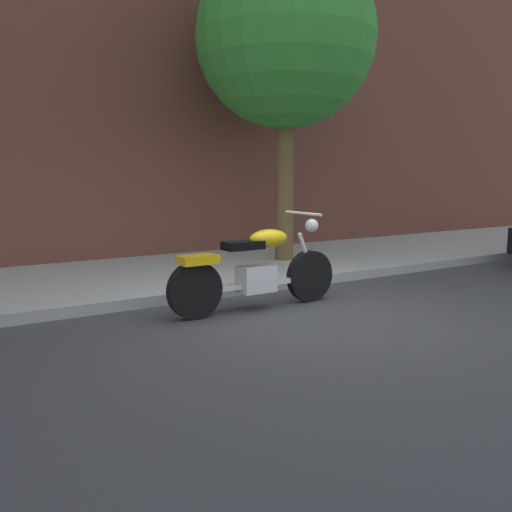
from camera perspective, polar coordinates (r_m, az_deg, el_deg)
name	(u,v)px	position (r m, az deg, el deg)	size (l,w,h in m)	color
ground_plane	(313,315)	(6.61, 5.80, -5.97)	(60.00, 60.00, 0.00)	#38383D
sidewalk	(198,271)	(9.08, -5.82, -1.56)	(25.22, 3.25, 0.14)	#9F9F9F
motorcycle	(256,271)	(6.77, -0.04, -1.52)	(2.29, 0.70, 1.15)	black
street_tree	(286,39)	(9.99, 3.00, 21.01)	(2.99, 2.99, 5.34)	brown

